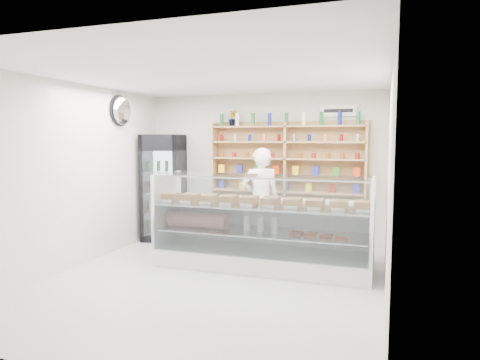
% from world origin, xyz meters
% --- Properties ---
extents(room, '(5.00, 5.00, 5.00)m').
position_xyz_m(room, '(0.00, 0.00, 1.40)').
color(room, '#99999D').
rests_on(room, ground).
extents(display_counter, '(3.25, 0.97, 1.42)m').
position_xyz_m(display_counter, '(0.46, 0.88, 0.38)').
color(display_counter, white).
rests_on(display_counter, floor).
extents(shop_worker, '(0.77, 0.64, 1.81)m').
position_xyz_m(shop_worker, '(0.17, 1.82, 0.90)').
color(shop_worker, white).
rests_on(shop_worker, floor).
extents(drinks_cooler, '(0.85, 0.83, 2.04)m').
position_xyz_m(drinks_cooler, '(-1.85, 2.05, 1.02)').
color(drinks_cooler, black).
rests_on(drinks_cooler, floor).
extents(wall_shelving, '(2.84, 0.28, 1.33)m').
position_xyz_m(wall_shelving, '(0.50, 2.34, 1.59)').
color(wall_shelving, '#A26E4C').
rests_on(wall_shelving, back_wall).
extents(potted_plant, '(0.17, 0.14, 0.30)m').
position_xyz_m(potted_plant, '(-0.53, 2.34, 2.34)').
color(potted_plant, '#1E6626').
rests_on(potted_plant, wall_shelving).
extents(security_mirror, '(0.15, 0.50, 0.50)m').
position_xyz_m(security_mirror, '(-2.17, 1.20, 2.45)').
color(security_mirror, silver).
rests_on(security_mirror, left_wall).
extents(wall_sign, '(0.62, 0.03, 0.20)m').
position_xyz_m(wall_sign, '(1.40, 2.47, 2.45)').
color(wall_sign, white).
rests_on(wall_sign, back_wall).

